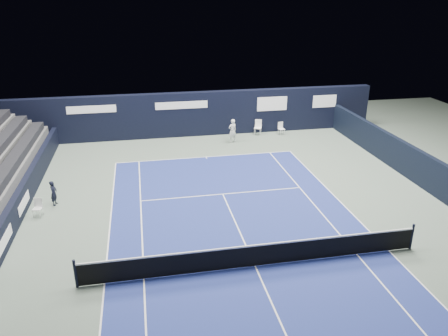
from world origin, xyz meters
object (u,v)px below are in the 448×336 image
(folding_chair_back_b, at_px, (281,127))
(tennis_player, at_px, (232,131))
(folding_chair_back_a, at_px, (258,126))
(line_judge_chair, at_px, (38,206))
(tennis_net, at_px, (255,255))

(folding_chair_back_b, xyz_separation_m, tennis_player, (-3.79, -1.03, 0.29))
(folding_chair_back_a, bearing_deg, line_judge_chair, -117.84)
(tennis_player, bearing_deg, folding_chair_back_a, 32.29)
(line_judge_chair, distance_m, tennis_player, 13.95)
(folding_chair_back_a, bearing_deg, tennis_player, -123.00)
(tennis_net, bearing_deg, folding_chair_back_a, 74.46)
(folding_chair_back_a, height_order, tennis_net, tennis_net)
(folding_chair_back_b, xyz_separation_m, tennis_net, (-6.01, -15.47, -0.00))
(folding_chair_back_a, relative_size, line_judge_chair, 1.25)
(tennis_net, distance_m, tennis_player, 14.61)
(tennis_net, bearing_deg, line_judge_chair, 146.47)
(folding_chair_back_b, height_order, tennis_net, tennis_net)
(tennis_net, bearing_deg, tennis_player, 81.24)
(line_judge_chair, xyz_separation_m, tennis_net, (8.71, -5.77, 0.02))
(line_judge_chair, relative_size, tennis_player, 0.53)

